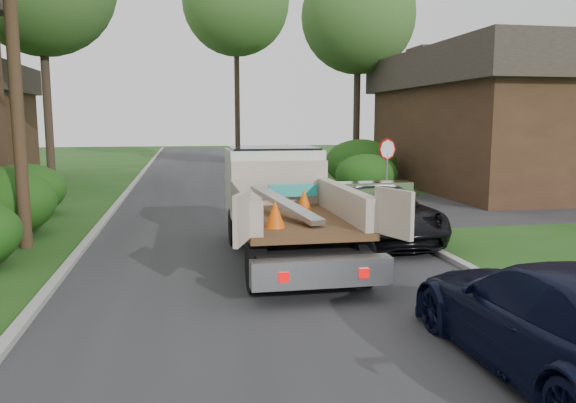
# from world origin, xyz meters

# --- Properties ---
(ground) EXTENTS (120.00, 120.00, 0.00)m
(ground) POSITION_xyz_m (0.00, 0.00, 0.00)
(ground) COLOR #1E4714
(ground) RESTS_ON ground
(road) EXTENTS (8.00, 90.00, 0.02)m
(road) POSITION_xyz_m (0.00, 10.00, 0.00)
(road) COLOR #28282B
(road) RESTS_ON ground
(side_street) EXTENTS (16.00, 7.00, 0.02)m
(side_street) POSITION_xyz_m (12.00, 9.00, 0.01)
(side_street) COLOR #28282B
(side_street) RESTS_ON ground
(curb_left) EXTENTS (0.20, 90.00, 0.12)m
(curb_left) POSITION_xyz_m (-4.10, 10.00, 0.06)
(curb_left) COLOR #9E9E99
(curb_left) RESTS_ON ground
(curb_right) EXTENTS (0.20, 90.00, 0.12)m
(curb_right) POSITION_xyz_m (4.10, 10.00, 0.06)
(curb_right) COLOR #9E9E99
(curb_right) RESTS_ON ground
(stop_sign) EXTENTS (0.71, 0.32, 2.48)m
(stop_sign) POSITION_xyz_m (5.20, 9.00, 1.78)
(stop_sign) COLOR slate
(stop_sign) RESTS_ON ground
(utility_pole) EXTENTS (2.42, 1.25, 10.00)m
(utility_pole) POSITION_xyz_m (-5.48, 4.98, 5.17)
(utility_pole) COLOR #382619
(utility_pole) RESTS_ON ground
(house_right) EXTENTS (9.72, 12.96, 6.20)m
(house_right) POSITION_xyz_m (13.00, 14.00, 3.16)
(house_right) COLOR #392417
(house_right) RESTS_ON ground
(hedge_left_b) EXTENTS (2.86, 2.86, 1.87)m
(hedge_left_b) POSITION_xyz_m (-6.50, 6.50, 0.94)
(hedge_left_b) COLOR #184610
(hedge_left_b) RESTS_ON ground
(hedge_left_c) EXTENTS (2.60, 2.60, 1.70)m
(hedge_left_c) POSITION_xyz_m (-6.80, 10.00, 0.85)
(hedge_left_c) COLOR #184610
(hedge_left_c) RESTS_ON ground
(hedge_right_a) EXTENTS (2.60, 2.60, 1.70)m
(hedge_right_a) POSITION_xyz_m (5.80, 13.00, 0.85)
(hedge_right_a) COLOR #184610
(hedge_right_a) RESTS_ON ground
(hedge_right_b) EXTENTS (3.38, 3.38, 2.21)m
(hedge_right_b) POSITION_xyz_m (6.50, 16.00, 1.10)
(hedge_right_b) COLOR #184610
(hedge_right_b) RESTS_ON ground
(tree_right_far) EXTENTS (6.00, 6.00, 11.50)m
(tree_right_far) POSITION_xyz_m (7.50, 20.00, 8.48)
(tree_right_far) COLOR #2D2119
(tree_right_far) RESTS_ON ground
(tree_center_far) EXTENTS (7.20, 7.20, 14.60)m
(tree_center_far) POSITION_xyz_m (2.00, 30.00, 10.98)
(tree_center_far) COLOR #2D2119
(tree_center_far) RESTS_ON ground
(flatbed_truck) EXTENTS (3.00, 6.39, 2.42)m
(flatbed_truck) POSITION_xyz_m (0.56, 3.46, 1.31)
(flatbed_truck) COLOR black
(flatbed_truck) RESTS_ON ground
(black_pickup) EXTENTS (2.51, 5.20, 1.43)m
(black_pickup) POSITION_xyz_m (3.30, 4.50, 0.71)
(black_pickup) COLOR black
(black_pickup) RESTS_ON ground
(navy_suv) EXTENTS (1.99, 4.88, 1.42)m
(navy_suv) POSITION_xyz_m (2.75, -3.55, 0.71)
(navy_suv) COLOR black
(navy_suv) RESTS_ON ground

